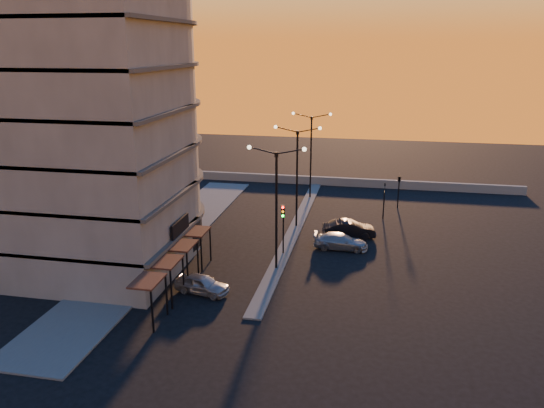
{
  "coord_description": "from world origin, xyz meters",
  "views": [
    {
      "loc": [
        7.01,
        -36.65,
        16.45
      ],
      "look_at": [
        -1.23,
        4.52,
        3.78
      ],
      "focal_mm": 35.0,
      "sensor_mm": 36.0,
      "label": 1
    }
  ],
  "objects": [
    {
      "name": "ground",
      "position": [
        0.0,
        0.0,
        0.0
      ],
      "size": [
        120.0,
        120.0,
        0.0
      ],
      "primitive_type": "plane",
      "color": "black",
      "rests_on": "ground"
    },
    {
      "name": "sidewalk_west",
      "position": [
        -10.5,
        4.0,
        0.06
      ],
      "size": [
        5.0,
        40.0,
        0.12
      ],
      "primitive_type": "cube",
      "color": "#50504E",
      "rests_on": "ground"
    },
    {
      "name": "median",
      "position": [
        0.0,
        10.0,
        0.06
      ],
      "size": [
        1.2,
        36.0,
        0.12
      ],
      "primitive_type": "cube",
      "color": "#50504E",
      "rests_on": "ground"
    },
    {
      "name": "parapet",
      "position": [
        2.0,
        26.0,
        0.5
      ],
      "size": [
        44.0,
        0.5,
        1.0
      ],
      "primitive_type": "cube",
      "color": "slate",
      "rests_on": "ground"
    },
    {
      "name": "building",
      "position": [
        -14.0,
        0.03,
        11.91
      ],
      "size": [
        14.35,
        17.08,
        25.0
      ],
      "color": "#66615A",
      "rests_on": "ground"
    },
    {
      "name": "streetlamp_near",
      "position": [
        0.0,
        0.0,
        5.59
      ],
      "size": [
        4.32,
        0.32,
        9.51
      ],
      "color": "black",
      "rests_on": "ground"
    },
    {
      "name": "streetlamp_mid",
      "position": [
        0.0,
        10.0,
        5.59
      ],
      "size": [
        4.32,
        0.32,
        9.51
      ],
      "color": "black",
      "rests_on": "ground"
    },
    {
      "name": "streetlamp_far",
      "position": [
        0.0,
        20.0,
        5.59
      ],
      "size": [
        4.32,
        0.32,
        9.51
      ],
      "color": "black",
      "rests_on": "ground"
    },
    {
      "name": "traffic_light_main",
      "position": [
        0.0,
        2.87,
        2.89
      ],
      "size": [
        0.28,
        0.44,
        4.25
      ],
      "color": "black",
      "rests_on": "ground"
    },
    {
      "name": "signal_east_a",
      "position": [
        8.0,
        14.0,
        1.93
      ],
      "size": [
        0.13,
        0.16,
        3.6
      ],
      "color": "black",
      "rests_on": "ground"
    },
    {
      "name": "signal_east_b",
      "position": [
        9.5,
        18.0,
        3.1
      ],
      "size": [
        0.42,
        1.99,
        3.6
      ],
      "color": "black",
      "rests_on": "ground"
    },
    {
      "name": "car_hatchback",
      "position": [
        -4.23,
        -5.0,
        0.66
      ],
      "size": [
        4.09,
        2.32,
        1.31
      ],
      "primitive_type": "imported",
      "rotation": [
        0.0,
        0.0,
        1.36
      ],
      "color": "#94969B",
      "rests_on": "ground"
    },
    {
      "name": "car_sedan",
      "position": [
        5.0,
        8.1,
        0.76
      ],
      "size": [
        4.86,
        2.54,
        1.52
      ],
      "primitive_type": "imported",
      "rotation": [
        0.0,
        0.0,
        1.78
      ],
      "color": "black",
      "rests_on": "ground"
    },
    {
      "name": "car_wagon",
      "position": [
        4.5,
        5.17,
        0.66
      ],
      "size": [
        4.53,
        1.84,
        1.31
      ],
      "primitive_type": "imported",
      "rotation": [
        0.0,
        0.0,
        1.57
      ],
      "color": "gray",
      "rests_on": "ground"
    }
  ]
}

